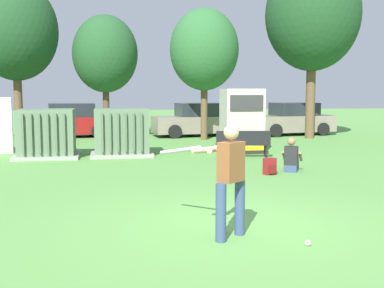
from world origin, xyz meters
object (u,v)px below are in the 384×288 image
Objects in this scene: transformer_west at (47,134)px; parked_car_rightmost at (292,120)px; transformer_mid_west at (121,133)px; parked_car_right_of_center at (197,121)px; batter at (228,175)px; seated_spectator at (292,158)px; sports_ball at (308,243)px; backpack at (270,167)px; generator_enclosure at (242,121)px; park_bench at (243,142)px; parked_car_left_of_center at (69,121)px.

parked_car_rightmost is (11.17, 6.52, -0.04)m from transformer_west.
parked_car_right_of_center is (3.85, 6.64, -0.04)m from transformer_mid_west.
batter is 6.50m from seated_spectator.
transformer_mid_west is 2.18× the size of seated_spectator.
sports_ball is 6.04m from backpack.
generator_enclosure reaches higher than seated_spectator.
seated_spectator reaches higher than sports_ball.
parked_car_right_of_center reaches higher than backpack.
parked_car_right_of_center reaches higher than sports_ball.
batter is (-3.02, -10.03, -0.16)m from generator_enclosure.
sports_ball is 18.00m from parked_car_rightmost.
batter is 0.40× the size of parked_car_right_of_center.
parked_car_rightmost is at bearing 58.60° from park_bench.
transformer_west is 9.22m from parked_car_right_of_center.
park_bench is 0.42× the size of parked_car_rightmost.
transformer_west is 7.20m from parked_car_left_of_center.
parked_car_rightmost is at bearing 54.91° from generator_enclosure.
park_bench is 8.87m from batter.
sports_ball is at bearing -75.12° from parked_car_left_of_center.
backpack is at bearing -62.43° from parked_car_left_of_center.
backpack is (1.43, 5.86, 0.17)m from sports_ball.
batter is 17.82m from parked_car_rightmost.
seated_spectator is (0.20, -4.42, -0.76)m from generator_enclosure.
sports_ball is 0.02× the size of parked_car_left_of_center.
parked_car_left_of_center is at bearing 133.97° from generator_enclosure.
transformer_west reaches higher than backpack.
park_bench is at bearing 72.70° from batter.
batter is 0.40× the size of parked_car_rightmost.
transformer_west and transformer_mid_west have the same top height.
generator_enclosure is 0.52× the size of parked_car_left_of_center.
parked_car_left_of_center is (-6.08, 11.64, 0.54)m from backpack.
batter is at bearing -77.96° from parked_car_left_of_center.
transformer_west is 2.18× the size of seated_spectator.
sports_ball is 0.02× the size of parked_car_rightmost.
parked_car_left_of_center is at bearing 176.48° from parked_car_rightmost.
batter is 3.95× the size of backpack.
park_bench is 2.91m from seated_spectator.
batter is 1.81× the size of seated_spectator.
transformer_mid_west is at bearing 130.09° from backpack.
batter is 16.60m from parked_car_right_of_center.
parked_car_right_of_center is at bearing 81.24° from batter.
parked_car_rightmost reaches higher than seated_spectator.
sports_ball is at bearing -99.93° from park_bench.
generator_enclosure is 4.89m from backpack.
transformer_west reaches higher than park_bench.
seated_spectator is at bearing -86.33° from parked_car_right_of_center.
parked_car_left_of_center is 11.00m from parked_car_rightmost.
transformer_west is 0.48× the size of parked_car_left_of_center.
parked_car_left_of_center is (-6.24, 8.44, 0.22)m from park_bench.
batter reaches higher than seated_spectator.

